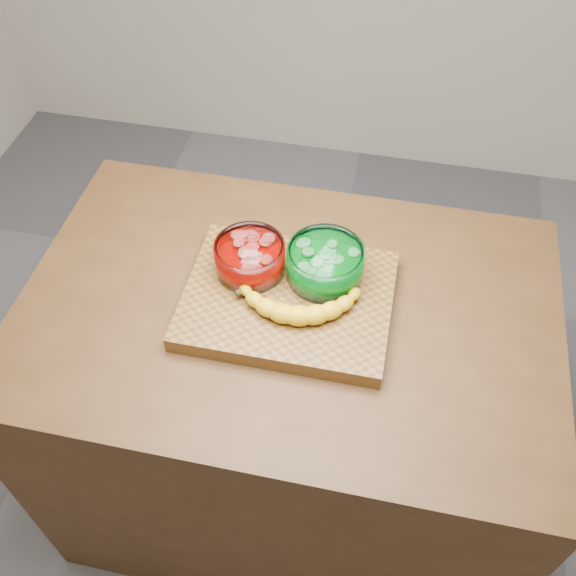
# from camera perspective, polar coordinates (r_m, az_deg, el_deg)

# --- Properties ---
(ground) EXTENTS (3.50, 3.50, 0.00)m
(ground) POSITION_cam_1_polar(r_m,az_deg,el_deg) (2.20, -0.00, -16.46)
(ground) COLOR #59595D
(ground) RESTS_ON ground
(counter) EXTENTS (1.20, 0.80, 0.90)m
(counter) POSITION_cam_1_polar(r_m,az_deg,el_deg) (1.80, -0.00, -10.62)
(counter) COLOR #472C15
(counter) RESTS_ON ground
(cutting_board) EXTENTS (0.45, 0.35, 0.04)m
(cutting_board) POSITION_cam_1_polar(r_m,az_deg,el_deg) (1.41, -0.00, -1.06)
(cutting_board) COLOR brown
(cutting_board) RESTS_ON counter
(bowl_red) EXTENTS (0.16, 0.16, 0.07)m
(bowl_red) POSITION_cam_1_polar(r_m,az_deg,el_deg) (1.42, -3.40, 2.72)
(bowl_red) COLOR white
(bowl_red) RESTS_ON cutting_board
(bowl_green) EXTENTS (0.17, 0.17, 0.08)m
(bowl_green) POSITION_cam_1_polar(r_m,az_deg,el_deg) (1.40, 3.31, 2.16)
(bowl_green) COLOR white
(bowl_green) RESTS_ON cutting_board
(banana) EXTENTS (0.30, 0.15, 0.04)m
(banana) POSITION_cam_1_polar(r_m,az_deg,el_deg) (1.36, 0.86, -1.10)
(banana) COLOR gold
(banana) RESTS_ON cutting_board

